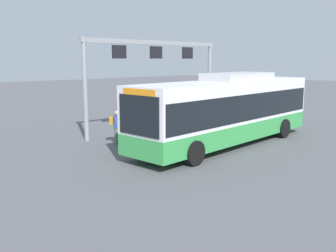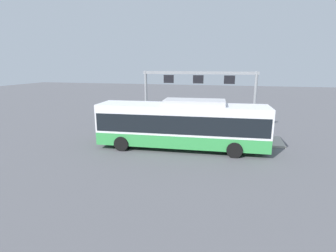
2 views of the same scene
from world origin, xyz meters
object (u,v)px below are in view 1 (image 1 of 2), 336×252
at_px(person_boarding, 117,127).
at_px(trash_bin, 239,113).
at_px(person_waiting_near, 144,122).
at_px(bus_main, 227,108).
at_px(person_waiting_mid, 154,119).

distance_m(person_boarding, trash_bin, 9.74).
relative_size(person_boarding, person_waiting_near, 1.00).
bearing_deg(bus_main, person_boarding, -47.56).
height_order(person_waiting_near, trash_bin, person_waiting_near).
relative_size(bus_main, trash_bin, 12.90).
xyz_separation_m(bus_main, person_waiting_mid, (1.57, -3.52, -0.76)).
distance_m(person_boarding, person_waiting_near, 1.33).
height_order(person_waiting_near, person_waiting_mid, same).
relative_size(person_waiting_mid, trash_bin, 1.86).
bearing_deg(person_waiting_near, bus_main, 58.92).
height_order(bus_main, trash_bin, bus_main).
height_order(bus_main, person_waiting_near, bus_main).
xyz_separation_m(person_waiting_mid, trash_bin, (-7.47, -0.05, -0.44)).
bearing_deg(person_boarding, person_waiting_near, 24.69).
bearing_deg(bus_main, trash_bin, -152.27).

